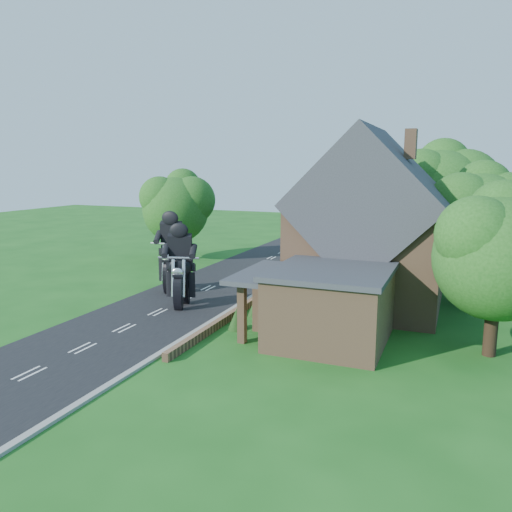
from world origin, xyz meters
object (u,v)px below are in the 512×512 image
at_px(garden_wall, 262,295).
at_px(annex, 328,304).
at_px(house, 370,231).
at_px(motorcycle_follow, 173,280).
at_px(motorcycle_lead, 182,295).

xyz_separation_m(garden_wall, annex, (5.57, -5.80, 1.57)).
relative_size(garden_wall, annex, 3.12).
height_order(garden_wall, annex, annex).
bearing_deg(house, garden_wall, -170.83).
bearing_deg(annex, garden_wall, 133.84).
xyz_separation_m(house, motorcycle_follow, (-12.18, -1.61, -3.56)).
distance_m(garden_wall, house, 7.52).
bearing_deg(motorcycle_lead, garden_wall, -150.16).
xyz_separation_m(annex, motorcycle_follow, (-11.56, 5.19, -0.98)).
bearing_deg(motorcycle_lead, motorcycle_follow, -66.25).
xyz_separation_m(motorcycle_lead, motorcycle_follow, (-2.40, 2.97, 0.05)).
relative_size(house, motorcycle_follow, 6.06).
relative_size(house, annex, 1.45).
bearing_deg(annex, motorcycle_lead, 166.41).
bearing_deg(motorcycle_follow, house, -179.66).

